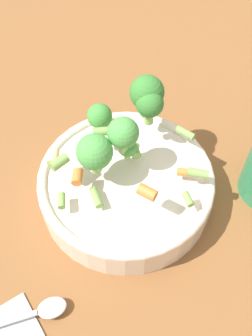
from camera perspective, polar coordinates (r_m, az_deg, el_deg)
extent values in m
plane|color=brown|center=(0.59, 0.00, -4.02)|extent=(3.00, 3.00, 0.00)
cylinder|color=beige|center=(0.57, 0.00, -2.74)|extent=(0.25, 0.25, 0.05)
torus|color=beige|center=(0.55, 0.00, -1.36)|extent=(0.25, 0.25, 0.01)
cylinder|color=#8CB766|center=(0.59, -3.74, 6.12)|extent=(0.01, 0.01, 0.01)
sphere|color=#3D8438|center=(0.57, -3.85, 7.55)|extent=(0.04, 0.04, 0.04)
cylinder|color=#8CB766|center=(0.52, -4.39, 0.41)|extent=(0.02, 0.02, 0.02)
sphere|color=#479342|center=(0.50, -4.59, 2.37)|extent=(0.05, 0.05, 0.05)
cylinder|color=#8CB766|center=(0.52, -0.62, 3.20)|extent=(0.01, 0.01, 0.02)
sphere|color=#479342|center=(0.50, -0.65, 5.10)|extent=(0.04, 0.04, 0.04)
cylinder|color=#8CB766|center=(0.56, 2.91, 8.55)|extent=(0.02, 0.02, 0.02)
sphere|color=#33722D|center=(0.54, 3.06, 10.91)|extent=(0.05, 0.05, 0.05)
cylinder|color=#8CB766|center=(0.55, 3.33, 7.37)|extent=(0.01, 0.01, 0.02)
sphere|color=#33722D|center=(0.53, 3.46, 9.29)|extent=(0.04, 0.04, 0.04)
cylinder|color=#8CB766|center=(0.54, 0.20, 1.91)|extent=(0.01, 0.01, 0.01)
sphere|color=#479342|center=(0.53, 0.20, 3.03)|extent=(0.03, 0.03, 0.03)
cylinder|color=#729E4C|center=(0.51, -9.66, 0.83)|extent=(0.02, 0.03, 0.01)
cylinder|color=orange|center=(0.53, 8.75, -0.63)|extent=(0.02, 0.03, 0.01)
cylinder|color=orange|center=(0.51, -7.07, -1.30)|extent=(0.02, 0.02, 0.01)
cylinder|color=#729E4C|center=(0.54, -3.25, 5.35)|extent=(0.01, 0.03, 0.01)
cylinder|color=#729E4C|center=(0.55, 8.61, 5.06)|extent=(0.03, 0.03, 0.01)
cylinder|color=#729E4C|center=(0.51, -9.34, -4.70)|extent=(0.02, 0.01, 0.01)
cylinder|color=#729E4C|center=(0.55, 1.32, 2.47)|extent=(0.02, 0.01, 0.01)
cylinder|color=#729E4C|center=(0.50, 8.99, -4.49)|extent=(0.02, 0.01, 0.01)
cylinder|color=orange|center=(0.47, 3.10, -3.55)|extent=(0.03, 0.03, 0.01)
cylinder|color=#729E4C|center=(0.51, -4.34, -4.30)|extent=(0.03, 0.02, 0.01)
cylinder|color=#729E4C|center=(0.52, 10.44, -0.72)|extent=(0.02, 0.03, 0.01)
cylinder|color=beige|center=(0.51, -10.51, 1.55)|extent=(0.02, 0.02, 0.01)
ellipsoid|color=silver|center=(0.51, -10.69, -19.30)|extent=(0.03, 0.04, 0.01)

